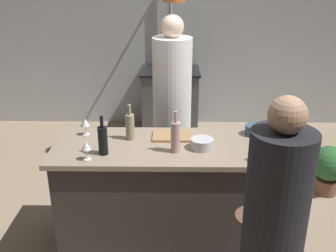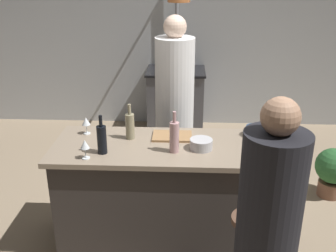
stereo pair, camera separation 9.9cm
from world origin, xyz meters
name	(u,v)px [view 1 (the left image)]	position (x,y,z in m)	size (l,w,h in m)	color
ground_plane	(168,239)	(0.00, 0.00, 0.00)	(9.00, 9.00, 0.00)	gray
back_wall	(170,35)	(0.00, 2.85, 1.30)	(6.40, 0.16, 2.60)	#B2B7BC
kitchen_island	(168,194)	(0.00, 0.00, 0.45)	(1.80, 0.72, 0.90)	#332D2B
stove_range	(170,101)	(0.00, 2.45, 0.45)	(0.80, 0.64, 0.89)	#47474C
chef	(172,114)	(0.03, 0.88, 0.83)	(0.38, 0.38, 1.79)	white
guest_right	(272,244)	(0.60, -0.99, 0.75)	(0.34, 0.34, 1.62)	black
overhead_pot_rack	(165,18)	(-0.06, 2.02, 1.63)	(0.59, 1.38, 2.17)	gray
potted_plant	(329,167)	(1.64, 0.78, 0.30)	(0.36, 0.36, 0.52)	brown
cutting_board	(172,136)	(0.03, 0.16, 0.91)	(0.32, 0.22, 0.02)	#997047
pepper_mill	(268,149)	(0.71, -0.28, 1.01)	(0.05, 0.05, 0.21)	#382319
wine_bottle_white	(130,126)	(-0.30, 0.12, 1.01)	(0.07, 0.07, 0.29)	gray
wine_bottle_dark	(103,140)	(-0.48, -0.16, 1.01)	(0.07, 0.07, 0.30)	black
wine_bottle_rose	(175,136)	(0.06, -0.12, 1.03)	(0.07, 0.07, 0.32)	#B78C8E
wine_glass_by_chef	(86,146)	(-0.58, -0.26, 1.01)	(0.07, 0.07, 0.15)	silver
wine_glass_near_right_guest	(85,123)	(-0.68, 0.19, 1.01)	(0.07, 0.07, 0.15)	silver
mixing_bowl_blue	(255,130)	(0.72, 0.22, 0.94)	(0.16, 0.16, 0.08)	#334C6B
mixing_bowl_steel	(202,144)	(0.26, -0.06, 0.94)	(0.17, 0.17, 0.08)	#B7B7BC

